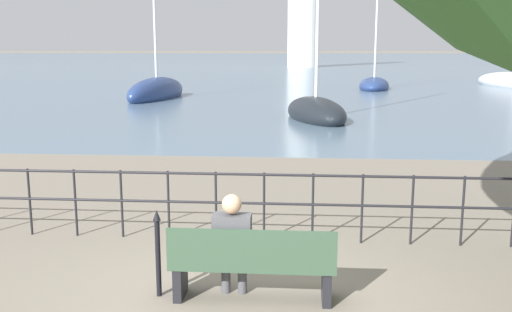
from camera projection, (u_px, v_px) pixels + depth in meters
name	position (u px, v px, depth m)	size (l,w,h in m)	color
ground_plane	(253.00, 299.00, 6.62)	(1000.00, 1000.00, 0.00)	gray
harbor_water	(299.00, 58.00, 162.04)	(600.00, 300.00, 0.01)	slate
park_bench	(252.00, 265.00, 6.48)	(1.90, 0.45, 0.90)	#334C38
seated_person_left	(232.00, 241.00, 6.52)	(0.44, 0.35, 1.25)	#4C4C51
promenade_railing	(264.00, 196.00, 8.50)	(16.01, 0.04, 1.05)	black
closed_umbrella	(158.00, 249.00, 6.59)	(0.09, 0.09, 1.05)	black
sailboat_0	(316.00, 111.00, 23.13)	(3.24, 5.44, 10.70)	black
sailboat_1	(374.00, 84.00, 39.91)	(2.91, 5.29, 12.40)	navy
sailboat_3	(157.00, 92.00, 32.57)	(2.73, 7.34, 10.06)	navy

